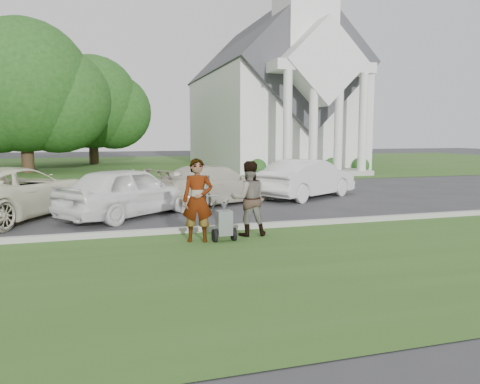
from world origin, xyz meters
name	(u,v)px	position (x,y,z in m)	size (l,w,h in m)	color
ground	(253,234)	(0.00, 0.00, 0.00)	(120.00, 120.00, 0.00)	#333335
grass_strip	(304,266)	(0.00, -3.00, 0.01)	(80.00, 7.00, 0.01)	#32561D
church_lawn	(146,165)	(0.00, 27.00, 0.01)	(80.00, 30.00, 0.01)	#32561D
curb	(246,227)	(0.00, 0.55, 0.07)	(80.00, 0.18, 0.15)	#9E9E93
church	(270,88)	(9.00, 23.11, 5.94)	(9.19, 19.00, 24.10)	white
tree_left	(24,92)	(-8.01, 21.99, 5.11)	(10.63, 8.40, 9.71)	#332316
tree_back	(92,107)	(-4.01, 29.99, 4.73)	(9.61, 7.60, 8.89)	#332316
striping_cart	(224,224)	(-0.91, -0.62, 0.42)	(0.54, 1.05, 0.97)	black
person_left	(198,201)	(-1.49, -0.48, 0.95)	(0.69, 0.45, 1.90)	#999999
person_right	(248,199)	(-0.19, -0.20, 0.90)	(0.88, 0.68, 1.80)	#999999
parking_meter_near	(207,197)	(-1.08, 0.32, 0.93)	(0.11, 0.10, 1.47)	gray
car_a	(13,192)	(-6.05, 4.18, 0.76)	(2.52, 5.46, 1.52)	white
car_b	(129,192)	(-2.79, 3.34, 0.76)	(1.80, 4.46, 1.52)	white
car_c	(214,185)	(0.25, 5.17, 0.69)	(1.93, 4.75, 1.38)	beige
car_d	(308,179)	(4.11, 5.69, 0.75)	(1.59, 4.56, 1.50)	silver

